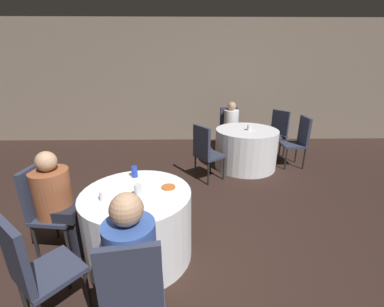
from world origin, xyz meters
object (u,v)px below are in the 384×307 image
chair_far_southwest (205,149)px  soda_can_blue (134,172)px  chair_near_south (133,289)px  chair_far_north (229,126)px  person_floral_shirt (61,202)px  table_near (138,225)px  chair_far_east (299,138)px  soda_can_silver (138,191)px  chair_near_southwest (33,266)px  person_blue_shirt (133,264)px  chair_far_northeast (277,130)px  person_white_shirt (232,128)px  table_far (246,148)px  pizza_plate_near (168,188)px  chair_near_west (46,203)px

chair_far_southwest → soda_can_blue: (-0.87, -1.38, 0.23)m
chair_near_south → chair_far_north: same height
person_floral_shirt → soda_can_blue: 0.78m
table_near → chair_near_south: size_ratio=1.13×
table_near → chair_far_north: bearing=66.6°
chair_far_east → soda_can_blue: chair_far_east is taller
soda_can_silver → chair_far_southwest: bearing=67.4°
person_floral_shirt → soda_can_silver: size_ratio=9.13×
chair_near_southwest → person_blue_shirt: (0.72, -0.04, 0.04)m
chair_far_north → chair_far_northeast: (0.94, -0.36, 0.00)m
person_blue_shirt → soda_can_blue: size_ratio=9.68×
chair_far_north → person_white_shirt: size_ratio=0.87×
table_far → chair_far_southwest: (-0.80, -0.58, 0.19)m
table_far → pizza_plate_near: 2.60m
chair_near_west → soda_can_silver: bearing=86.4°
chair_near_west → chair_far_northeast: bearing=137.2°
pizza_plate_near → chair_far_southwest: bearing=73.7°
person_floral_shirt → person_white_shirt: 3.76m
chair_far_east → chair_far_southwest: bearing=107.2°
table_near → chair_far_southwest: 1.92m
chair_near_west → person_white_shirt: (2.40, 3.00, -0.01)m
pizza_plate_near → chair_near_southwest: bearing=-137.8°
table_far → person_floral_shirt: (-2.37, -2.22, 0.21)m
chair_near_southwest → pizza_plate_near: 1.24m
table_near → chair_near_west: chair_near_west is taller
chair_near_southwest → person_floral_shirt: (-0.18, 0.83, 0.02)m
pizza_plate_near → table_near: bearing=-163.9°
chair_near_southwest → soda_can_blue: size_ratio=7.76×
chair_far_north → person_floral_shirt: person_floral_shirt is taller
chair_near_west → chair_far_east: size_ratio=1.00×
person_blue_shirt → person_white_shirt: (1.33, 3.89, -0.05)m
chair_far_southwest → person_blue_shirt: bearing=-50.8°
chair_near_west → chair_far_southwest: size_ratio=1.00×
person_floral_shirt → soda_can_silver: 0.86m
person_floral_shirt → chair_far_east: bearing=130.6°
chair_near_west → table_far: bearing=137.8°
chair_near_west → chair_near_southwest: bearing=28.8°
chair_far_southwest → table_near: bearing=-60.3°
chair_near_south → soda_can_silver: 0.91m
person_floral_shirt → pizza_plate_near: bearing=96.6°
soda_can_silver → person_floral_shirt: bearing=168.8°
chair_far_southwest → chair_far_northeast: bearing=91.2°
person_floral_shirt → soda_can_blue: bearing=117.5°
person_white_shirt → chair_far_southwest: bearing=54.6°
pizza_plate_near → chair_near_west: bearing=178.9°
chair_far_north → pizza_plate_near: bearing=61.2°
table_near → soda_can_silver: size_ratio=8.74×
table_near → chair_far_north: (1.42, 3.29, 0.19)m
chair_far_north → chair_far_southwest: bearing=58.1°
person_white_shirt → chair_near_west: bearing=41.8°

